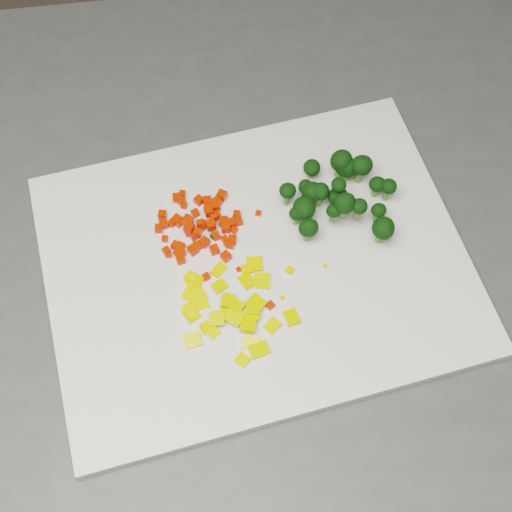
{
  "coord_description": "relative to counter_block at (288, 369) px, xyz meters",
  "views": [
    {
      "loc": [
        -0.2,
        0.05,
        1.57
      ],
      "look_at": [
        -0.16,
        0.4,
        0.92
      ],
      "focal_mm": 50.0,
      "sensor_mm": 36.0,
      "label": 1
    }
  ],
  "objects": [
    {
      "name": "counter_block",
      "position": [
        0.0,
        0.0,
        0.0
      ],
      "size": [
        1.13,
        0.81,
        0.9
      ],
      "primitive_type": "cube",
      "rotation": [
        0.0,
        0.0,
        0.03
      ],
      "color": "#4A4A47",
      "rests_on": "ground"
    },
    {
      "name": "cutting_board",
      "position": [
        -0.06,
        -0.04,
        0.46
      ],
      "size": [
        0.49,
        0.41,
        0.01
      ],
      "primitive_type": "cube",
      "rotation": [
        0.0,
        0.0,
        0.17
      ],
      "color": "white",
      "rests_on": "counter_block"
    },
    {
      "name": "carrot_pile",
      "position": [
        -0.11,
        0.0,
        0.48
      ],
      "size": [
        0.1,
        0.1,
        0.03
      ],
      "primitive_type": null,
      "color": "#EF1D02",
      "rests_on": "cutting_board"
    },
    {
      "name": "pepper_pile",
      "position": [
        -0.08,
        -0.09,
        0.47
      ],
      "size": [
        0.11,
        0.11,
        0.02
      ],
      "primitive_type": null,
      "color": "yellow",
      "rests_on": "cutting_board"
    },
    {
      "name": "broccoli_pile",
      "position": [
        0.04,
        0.01,
        0.49
      ],
      "size": [
        0.12,
        0.12,
        0.05
      ],
      "primitive_type": null,
      "color": "black",
      "rests_on": "cutting_board"
    },
    {
      "name": "carrot_cube_0",
      "position": [
        -0.13,
        0.0,
        0.47
      ],
      "size": [
        0.01,
        0.01,
        0.01
      ],
      "primitive_type": "cube",
      "rotation": [
        0.0,
        0.0,
        2.72
      ],
      "color": "#EF1D02",
      "rests_on": "carrot_pile"
    },
    {
      "name": "carrot_cube_1",
      "position": [
        -0.09,
        0.01,
        0.46
      ],
      "size": [
        0.01,
        0.01,
        0.01
      ],
      "primitive_type": "cube",
      "rotation": [
        0.0,
        0.0,
        0.53
      ],
      "color": "#EF1D02",
      "rests_on": "carrot_pile"
    },
    {
      "name": "carrot_cube_2",
      "position": [
        -0.09,
        -0.03,
        0.47
      ],
      "size": [
        0.01,
        0.01,
        0.01
      ],
      "primitive_type": "cube",
      "rotation": [
        0.0,
        0.0,
        0.62
      ],
      "color": "#EF1D02",
      "rests_on": "carrot_pile"
    },
    {
      "name": "carrot_cube_3",
      "position": [
        -0.09,
        0.02,
        0.47
      ],
      "size": [
        0.01,
        0.01,
        0.01
      ],
      "primitive_type": "cube",
      "rotation": [
        0.0,
        0.0,
        1.86
      ],
      "color": "#EF1D02",
      "rests_on": "carrot_pile"
    },
    {
      "name": "carrot_cube_4",
      "position": [
        -0.1,
        0.03,
        0.47
      ],
      "size": [
        0.01,
        0.01,
        0.01
      ],
      "primitive_type": "cube",
      "rotation": [
        0.0,
        0.0,
        1.7
      ],
      "color": "#EF1D02",
      "rests_on": "carrot_pile"
    },
    {
      "name": "carrot_cube_5",
      "position": [
        -0.14,
        -0.03,
        0.47
      ],
      "size": [
        0.01,
        0.01,
        0.01
      ],
      "primitive_type": "cube",
      "rotation": [
        0.0,
        0.0,
        0.26
      ],
      "color": "#EF1D02",
      "rests_on": "carrot_pile"
    },
    {
      "name": "carrot_cube_6",
      "position": [
        -0.1,
        0.02,
        0.48
      ],
      "size": [
        0.01,
        0.01,
        0.01
      ],
      "primitive_type": "cube",
      "rotation": [
        0.0,
        0.0,
        0.25
      ],
      "color": "#EF1D02",
      "rests_on": "carrot_pile"
    },
    {
      "name": "carrot_cube_7",
      "position": [
        -0.11,
        0.04,
        0.47
      ],
      "size": [
        0.01,
        0.01,
        0.01
      ],
      "primitive_type": "cube",
      "rotation": [
        0.0,
        0.0,
        0.73
      ],
      "color": "#EF1D02",
      "rests_on": "carrot_pile"
    },
    {
      "name": "carrot_cube_8",
      "position": [
        -0.09,
        0.0,
        0.47
      ],
      "size": [
        0.01,
        0.01,
        0.01
      ],
      "primitive_type": "cube",
      "rotation": [
        0.0,
        0.0,
        0.04
      ],
      "color": "#EF1D02",
      "rests_on": "carrot_pile"
    },
    {
      "name": "carrot_cube_9",
      "position": [
        -0.16,
        0.01,
        0.47
      ],
      "size": [
        0.01,
        0.01,
        0.01
      ],
      "primitive_type": "cube",
      "rotation": [
        0.0,
        0.0,
        1.44
      ],
      "color": "#EF1D02",
      "rests_on": "carrot_pile"
    },
    {
      "name": "carrot_cube_10",
      "position": [
        -0.14,
        -0.03,
        0.47
      ],
      "size": [
        0.01,
        0.01,
        0.01
      ],
      "primitive_type": "cube",
      "rotation": [
        0.0,
        0.0,
        0.7
      ],
      "color": "#EF1D02",
      "rests_on": "carrot_pile"
    },
    {
      "name": "carrot_cube_11",
      "position": [
        -0.1,
        0.0,
        0.47
      ],
      "size": [
        0.01,
        0.01,
        0.01
      ],
      "primitive_type": "cube",
      "rotation": [
        0.0,
        0.0,
        0.99
      ],
      "color": "#EF1D02",
      "rests_on": "carrot_pile"
    },
    {
      "name": "carrot_cube_12",
      "position": [
        -0.14,
        0.02,
        0.47
      ],
      "size": [
        0.01,
        0.01,
        0.01
      ],
      "primitive_type": "cube",
      "rotation": [
        0.0,
        0.0,
        2.4
      ],
      "color": "#EF1D02",
      "rests_on": "carrot_pile"
    },
    {
      "name": "carrot_cube_13",
      "position": [
        -0.14,
        0.01,
        0.47
      ],
      "size": [
        0.01,
        0.01,
        0.01
      ],
      "primitive_type": "cube",
      "rotation": [
        0.0,
        0.0,
        2.34
      ],
      "color": "#EF1D02",
      "rests_on": "carrot_pile"
    },
    {
      "name": "carrot_cube_14",
      "position": [
        -0.15,
        0.01,
        0.47
      ],
      "size": [
        0.01,
        0.01,
        0.01
      ],
      "primitive_type": "cube",
      "rotation": [
        0.0,
        0.0,
        0.19
      ],
      "color": "#EF1D02",
      "rests_on": "carrot_pile"
    },
    {
      "name": "carrot_cube_15",
      "position": [
        -0.11,
        -0.01,
        0.47
      ],
      "size": [
        0.01,
        0.01,
        0.01
      ],
      "primitive_type": "cube",
      "rotation": [
        0.0,
        0.0,
        2.4
      ],
      "color": "#EF1D02",
      "rests_on": "carrot_pile"
    },
    {
      "name": "carrot_cube_16",
      "position": [
        -0.08,
        0.01,
        0.47
      ],
      "size": [
        0.01,
        0.01,
        0.01
      ],
      "primitive_type": "cube",
      "rotation": [
        0.0,
        0.0,
        1.83
      ],
      "color": "#EF1D02",
      "rests_on": "carrot_pile"
    },
    {
      "name": "carrot_cube_17",
      "position": [
        -0.13,
        0.0,
        0.47
      ],
      "size": [
        0.01,
        0.01,
        0.01
      ],
      "primitive_type": "cube",
      "rotation": [
        0.0,
        0.0,
        2.66
      ],
      "color": "#EF1D02",
      "rests_on": "carrot_pile"
    },
    {
      "name": "carrot_cube_18",
      "position": [
        -0.09,
        0.03,
        0.47
      ],
      "size": [
        0.01,
        0.01,
        0.01
      ],
      "primitive_type": "cube",
      "rotation": [
        0.0,
        0.0,
        0.69
      ],
      "color": "#EF1D02",
      "rests_on": "carrot_pile"
    },
    {
      "name": "carrot_cube_19",
      "position": [
        -0.08,
        -0.01,
        0.47
      ],
      "size": [
        0.01,
        0.01,
        0.01
      ],
      "primitive_type": "cube",
      "rotation": [
        0.0,
        0.0,
        1.31
      ],
      "color": "#EF1D02",
      "rests_on": "carrot_pile"
    },
    {
      "name": "carrot_cube_20",
      "position": [
        -0.13,
        0.05,
        0.47
      ],
      "size": [
        0.01,
        0.01,
        0.01
      ],
      "primitive_type": "cube",
      "rotation": [
        0.0,
        0.0,
        1.37
      ],
      "color": "#EF1D02",
      "rests_on": "carrot_pile"
    },
    {
      "name": "carrot_cube_21",
      "position": [
        -0.11,
        0.01,
        0.46
      ],
      "size": [
        0.01,
        0.01,
        0.01
      ],
      "primitive_type": "cube",
      "rotation": [
        0.0,
        0.0,
        0.79
      ],
      "color": "#EF1D02",
      "rests_on": "carrot_pile"
    },
    {
      "name": "carrot_cube_22",
      "position": [
        -0.11,
        0.0,
        0.47
      ],
      "size": [
        0.01,
        0.01,
        0.01
      ],
      "primitive_type": "cube",
      "rotation": [
        0.0,
        0.0,
        0.01
      ],
      "color": "#EF1D02",
      "rests_on": "carrot_pile"
    },
    {
      "name": "carrot_cube_23",
      "position": [
        -0.12,
        -0.0,
        0.47
      ],
      "size": [
        0.01,
        0.01,
        0.01
      ],
      "primitive_type": "cube",
      "rotation": [
        0.0,
        0.0,
        0.47
      ],
      "color": "#EF1D02",
      "rests_on": "carrot_pile"
    },
    {
      "name": "carrot_cube_24",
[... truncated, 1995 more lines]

